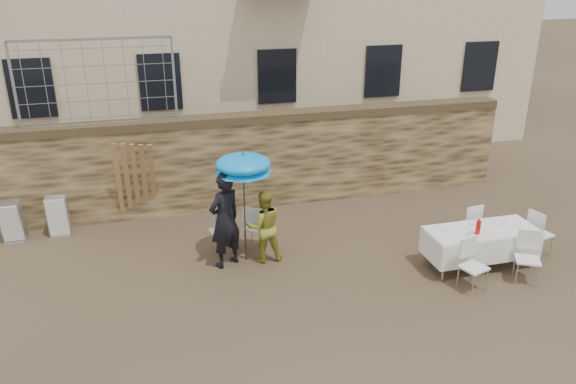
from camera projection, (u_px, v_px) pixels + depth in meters
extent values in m
plane|color=brown|center=(299.00, 323.00, 9.11)|extent=(80.00, 80.00, 0.00)
cube|color=brown|center=(241.00, 162.00, 13.17)|extent=(13.00, 0.50, 2.20)
imported|color=black|center=(225.00, 220.00, 10.54)|extent=(0.83, 0.75, 1.90)
imported|color=gold|center=(264.00, 226.00, 10.80)|extent=(0.71, 0.56, 1.46)
cylinder|color=#3F3F44|center=(245.00, 217.00, 10.74)|extent=(0.03, 0.03, 1.83)
cone|color=#0A8CE6|center=(243.00, 167.00, 10.35)|extent=(1.08, 1.08, 0.22)
cube|color=white|center=(482.00, 230.00, 10.59)|extent=(2.10, 0.85, 0.05)
cylinder|color=silver|center=(444.00, 263.00, 10.20)|extent=(0.04, 0.04, 0.74)
cylinder|color=silver|center=(534.00, 250.00, 10.65)|extent=(0.04, 0.04, 0.74)
cylinder|color=silver|center=(426.00, 246.00, 10.82)|extent=(0.04, 0.04, 0.74)
cylinder|color=silver|center=(512.00, 235.00, 11.27)|extent=(0.04, 0.04, 0.74)
cylinder|color=red|center=(478.00, 227.00, 10.35)|extent=(0.09, 0.09, 0.26)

